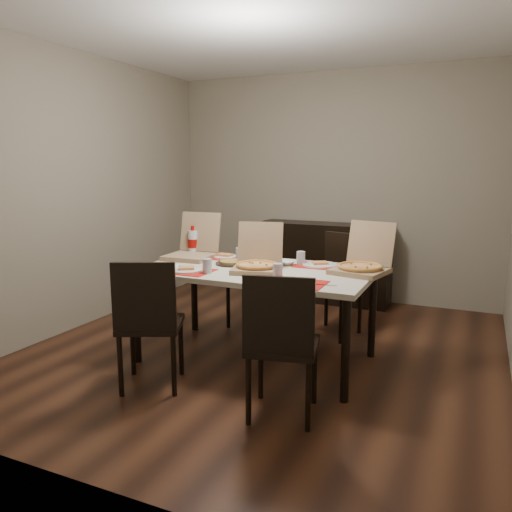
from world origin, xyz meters
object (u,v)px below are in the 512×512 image
at_px(chair_far_left, 256,272).
at_px(dip_bowl, 287,263).
at_px(chair_near_right, 281,340).
at_px(sideboard, 324,262).
at_px(dining_table, 256,277).
at_px(pizza_box_center, 257,263).
at_px(chair_far_right, 338,279).
at_px(soda_bottle, 193,243).
at_px(chair_near_left, 149,319).

bearing_deg(chair_far_left, dip_bowl, -48.57).
relative_size(chair_near_right, dip_bowl, 7.17).
height_order(chair_near_right, chair_far_left, same).
distance_m(sideboard, chair_near_right, 2.84).
xyz_separation_m(dining_table, pizza_box_center, (0.04, -0.07, 0.12)).
bearing_deg(chair_far_left, chair_near_right, -61.23).
relative_size(dining_table, chair_far_left, 1.94).
bearing_deg(pizza_box_center, chair_far_right, 68.95).
height_order(pizza_box_center, soda_bottle, pizza_box_center).
bearing_deg(chair_near_right, soda_bottle, 138.77).
distance_m(sideboard, chair_near_left, 2.80).
xyz_separation_m(pizza_box_center, soda_bottle, (-0.81, 0.38, 0.06)).
height_order(sideboard, chair_near_left, chair_near_left).
relative_size(chair_far_left, pizza_box_center, 1.96).
relative_size(dining_table, chair_near_right, 1.94).
xyz_separation_m(sideboard, chair_far_right, (0.44, -1.04, 0.06)).
relative_size(sideboard, chair_near_right, 1.61).
bearing_deg(dip_bowl, chair_far_left, 131.43).
height_order(chair_far_right, dip_bowl, chair_far_right).
bearing_deg(soda_bottle, dining_table, -22.47).
xyz_separation_m(sideboard, chair_near_left, (-0.42, -2.77, 0.06)).
bearing_deg(pizza_box_center, dining_table, 122.24).
distance_m(chair_far_left, dip_bowl, 0.89).
height_order(sideboard, dining_table, sideboard).
relative_size(pizza_box_center, soda_bottle, 1.78).
bearing_deg(pizza_box_center, chair_far_left, 114.92).
bearing_deg(chair_far_right, sideboard, 113.05).
distance_m(sideboard, dip_bowl, 1.76).
bearing_deg(dining_table, chair_near_left, -118.89).
xyz_separation_m(dining_table, chair_near_right, (0.54, -0.83, -0.17)).
bearing_deg(dip_bowl, chair_far_right, 69.55).
relative_size(chair_far_right, soda_bottle, 3.50).
bearing_deg(chair_near_right, dip_bowl, 109.26).
height_order(chair_far_left, pizza_box_center, pizza_box_center).
relative_size(chair_near_left, chair_far_left, 1.00).
bearing_deg(chair_far_right, chair_far_left, -176.72).
height_order(sideboard, soda_bottle, soda_bottle).
bearing_deg(chair_near_left, dining_table, 61.11).
relative_size(chair_far_left, dip_bowl, 7.17).
distance_m(dip_bowl, soda_bottle, 0.94).
bearing_deg(chair_near_left, pizza_box_center, 56.70).
distance_m(dining_table, pizza_box_center, 0.15).
height_order(chair_near_left, chair_far_left, same).
distance_m(chair_far_left, chair_far_right, 0.82).
relative_size(chair_far_left, chair_far_right, 1.00).
distance_m(sideboard, dining_table, 1.98).
xyz_separation_m(chair_near_right, soda_bottle, (-1.30, 1.14, 0.35)).
xyz_separation_m(sideboard, chair_near_right, (0.56, -2.79, 0.06)).
relative_size(sideboard, soda_bottle, 5.64).
relative_size(chair_far_right, pizza_box_center, 1.96).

